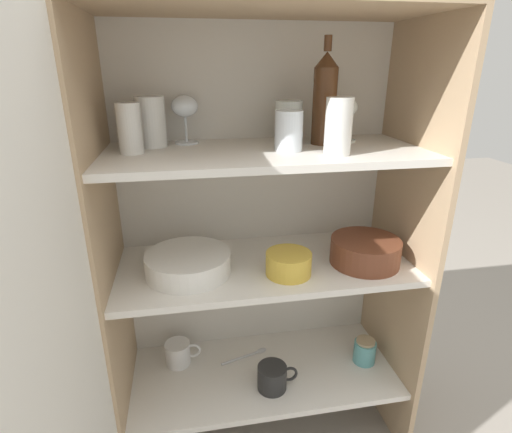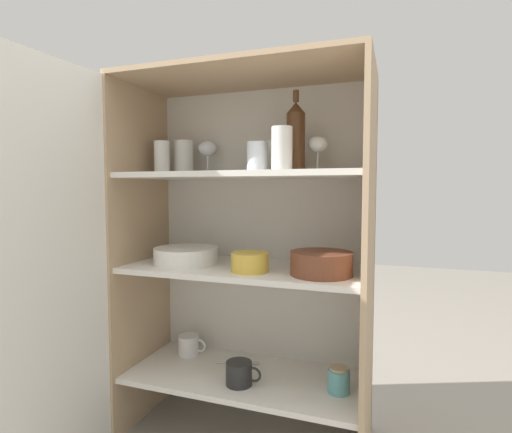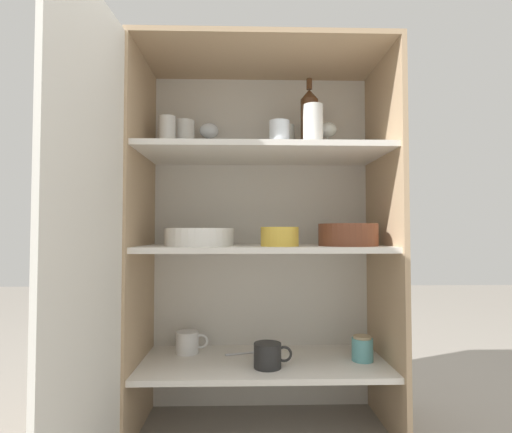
{
  "view_description": "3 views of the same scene",
  "coord_description": "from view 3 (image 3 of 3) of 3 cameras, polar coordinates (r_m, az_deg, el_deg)",
  "views": [
    {
      "loc": [
        -0.22,
        -0.88,
        1.23
      ],
      "look_at": [
        -0.03,
        0.18,
        0.82
      ],
      "focal_mm": 28.0,
      "sensor_mm": 36.0,
      "label": 1
    },
    {
      "loc": [
        0.53,
        -1.18,
        0.95
      ],
      "look_at": [
        0.03,
        0.25,
        0.84
      ],
      "focal_mm": 28.0,
      "sensor_mm": 36.0,
      "label": 2
    },
    {
      "loc": [
        -0.07,
        -1.27,
        0.71
      ],
      "look_at": [
        -0.03,
        0.23,
        0.77
      ],
      "focal_mm": 28.0,
      "sensor_mm": 36.0,
      "label": 3
    }
  ],
  "objects": [
    {
      "name": "coffee_mug_extra_1",
      "position": [
        1.63,
        -9.72,
        -17.29
      ],
      "size": [
        0.12,
        0.09,
        0.08
      ],
      "color": "white",
      "rests_on": "shelf_board_lower"
    },
    {
      "name": "serving_bowl_small",
      "position": [
        1.39,
        3.4,
        -2.76
      ],
      "size": [
        0.13,
        0.13,
        0.07
      ],
      "color": "gold",
      "rests_on": "shelf_board_middle"
    },
    {
      "name": "cupboard_side_right",
      "position": [
        1.55,
        17.88,
        -3.36
      ],
      "size": [
        0.02,
        0.42,
        1.35
      ],
      "primitive_type": "cube",
      "color": "tan",
      "rests_on": "ground_plane"
    },
    {
      "name": "shelf_board_lower",
      "position": [
        1.54,
        1.07,
        -20.18
      ],
      "size": [
        0.88,
        0.38,
        0.02
      ],
      "primitive_type": "cube",
      "color": "silver"
    },
    {
      "name": "wine_glass_1",
      "position": [
        1.63,
        10.18,
        11.72
      ],
      "size": [
        0.08,
        0.08,
        0.13
      ],
      "color": "white",
      "rests_on": "shelf_board_upper"
    },
    {
      "name": "storage_jar",
      "position": [
        1.57,
        14.96,
        -17.77
      ],
      "size": [
        0.08,
        0.08,
        0.09
      ],
      "color": "#5BA3A8",
      "rests_on": "shelf_board_lower"
    },
    {
      "name": "serving_spoon",
      "position": [
        1.61,
        -0.6,
        -18.82
      ],
      "size": [
        0.17,
        0.06,
        0.01
      ],
      "color": "silver",
      "rests_on": "shelf_board_lower"
    },
    {
      "name": "coffee_mug_primary",
      "position": [
        1.45,
        1.74,
        -19.21
      ],
      "size": [
        0.13,
        0.09,
        0.08
      ],
      "color": "black",
      "rests_on": "shelf_board_lower"
    },
    {
      "name": "shelf_board_upper",
      "position": [
        1.5,
        1.05,
        8.95
      ],
      "size": [
        0.88,
        0.38,
        0.02
      ],
      "primitive_type": "cube",
      "color": "silver"
    },
    {
      "name": "tumbler_glass_0",
      "position": [
        1.44,
        8.15,
        12.73
      ],
      "size": [
        0.07,
        0.07,
        0.14
      ],
      "color": "white",
      "rests_on": "shelf_board_upper"
    },
    {
      "name": "plate_stack_white",
      "position": [
        1.45,
        -8.08,
        -2.92
      ],
      "size": [
        0.25,
        0.25,
        0.06
      ],
      "color": "white",
      "rests_on": "shelf_board_middle"
    },
    {
      "name": "wine_glass_0",
      "position": [
        1.65,
        -6.72,
        11.78
      ],
      "size": [
        0.08,
        0.08,
        0.14
      ],
      "color": "white",
      "rests_on": "shelf_board_upper"
    },
    {
      "name": "wine_bottle",
      "position": [
        1.6,
        7.64,
        13.36
      ],
      "size": [
        0.07,
        0.07,
        0.3
      ],
      "color": "#4C2D19",
      "rests_on": "shelf_board_upper"
    },
    {
      "name": "mixing_bowl_large",
      "position": [
        1.46,
        13.0,
        -2.44
      ],
      "size": [
        0.21,
        0.21,
        0.08
      ],
      "color": "brown",
      "rests_on": "shelf_board_middle"
    },
    {
      "name": "cupboard_top_panel",
      "position": [
        1.61,
        1.04,
        21.72
      ],
      "size": [
        0.92,
        0.42,
        0.02
      ],
      "primitive_type": "cube",
      "color": "tan",
      "rests_on": "cupboard_side_left"
    },
    {
      "name": "shelf_board_middle",
      "position": [
        1.47,
        1.06,
        -4.55
      ],
      "size": [
        0.88,
        0.38,
        0.02
      ],
      "primitive_type": "cube",
      "color": "silver"
    },
    {
      "name": "tumbler_glass_2",
      "position": [
        1.63,
        -10.25,
        10.92
      ],
      "size": [
        0.08,
        0.08,
        0.14
      ],
      "color": "white",
      "rests_on": "shelf_board_upper"
    },
    {
      "name": "tumbler_glass_1",
      "position": [
        1.55,
        -12.57,
        11.43
      ],
      "size": [
        0.06,
        0.06,
        0.13
      ],
      "color": "white",
      "rests_on": "shelf_board_upper"
    },
    {
      "name": "tumbler_glass_4",
      "position": [
        1.61,
        4.07,
        10.72
      ],
      "size": [
        0.08,
        0.08,
        0.12
      ],
      "color": "white",
      "rests_on": "shelf_board_upper"
    },
    {
      "name": "tumbler_glass_3",
      "position": [
        1.49,
        3.37,
        11.45
      ],
      "size": [
        0.08,
        0.08,
        0.11
      ],
      "color": "white",
      "rests_on": "shelf_board_upper"
    },
    {
      "name": "cupboard_side_left",
      "position": [
        1.52,
        -16.21,
        -3.41
      ],
      "size": [
        0.02,
        0.42,
        1.35
      ],
      "primitive_type": "cube",
      "color": "tan",
      "rests_on": "ground_plane"
    },
    {
      "name": "cupboard_back_panel",
      "position": [
        1.67,
        0.74,
        -3.38
      ],
      "size": [
        0.92,
        0.02,
        1.35
      ],
      "primitive_type": "cube",
      "color": "silver",
      "rests_on": "ground_plane"
    },
    {
      "name": "cupboard_door",
      "position": [
        1.1,
        -23.06,
        -3.8
      ],
      "size": [
        0.04,
        0.46,
        1.35
      ],
      "color": "silver",
      "rests_on": "ground_plane"
    }
  ]
}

